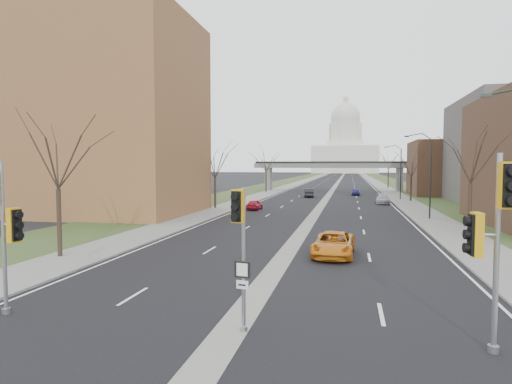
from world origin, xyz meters
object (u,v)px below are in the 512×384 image
(car_left_near, at_px, (255,205))
(car_right_mid, at_px, (383,199))
(car_right_near, at_px, (334,244))
(signal_pole_right, at_px, (493,224))
(signal_pole_left, at_px, (2,216))
(car_right_far, at_px, (356,192))
(signal_pole_median, at_px, (240,233))
(car_left_far, at_px, (309,193))

(car_left_near, height_order, car_right_mid, car_right_mid)
(car_right_near, xyz_separation_m, car_right_mid, (5.57, 37.71, -0.05))
(signal_pole_right, height_order, car_left_near, signal_pole_right)
(signal_pole_left, distance_m, car_right_far, 69.66)
(signal_pole_right, bearing_deg, car_right_mid, 84.07)
(signal_pole_median, bearing_deg, car_right_far, 95.41)
(car_left_far, xyz_separation_m, car_right_far, (8.04, 6.43, -0.10))
(signal_pole_left, xyz_separation_m, car_right_mid, (16.85, 50.94, -3.00))
(signal_pole_left, bearing_deg, signal_pole_right, 9.45)
(signal_pole_median, height_order, car_left_near, signal_pole_median)
(signal_pole_left, xyz_separation_m, signal_pole_right, (16.18, 0.25, 0.16))
(signal_pole_median, relative_size, car_right_near, 0.92)
(car_left_far, bearing_deg, signal_pole_median, 87.59)
(signal_pole_median, bearing_deg, car_left_near, 111.11)
(car_right_mid, relative_size, car_right_far, 1.24)
(signal_pole_left, xyz_separation_m, car_right_near, (11.29, 13.23, -2.95))
(car_left_near, bearing_deg, signal_pole_median, 103.28)
(signal_pole_median, relative_size, signal_pole_right, 0.81)
(signal_pole_right, distance_m, car_right_mid, 50.80)
(car_left_far, relative_size, car_right_near, 0.87)
(car_right_mid, bearing_deg, signal_pole_left, -106.57)
(signal_pole_median, bearing_deg, signal_pole_left, -169.38)
(car_left_near, distance_m, car_right_near, 27.89)
(car_right_near, bearing_deg, signal_pole_left, -127.86)
(car_right_mid, bearing_deg, car_right_near, -96.66)
(car_left_near, bearing_deg, car_left_far, -100.09)
(signal_pole_median, relative_size, car_left_near, 1.29)
(signal_pole_right, relative_size, car_left_far, 1.30)
(car_left_far, distance_m, car_right_far, 10.30)
(signal_pole_left, height_order, car_right_far, signal_pole_left)
(car_left_near, relative_size, car_right_mid, 0.79)
(signal_pole_right, bearing_deg, car_left_near, 106.72)
(signal_pole_right, height_order, car_right_far, signal_pole_right)
(signal_pole_right, xyz_separation_m, car_right_far, (-2.88, 68.07, -3.19))
(signal_pole_left, height_order, car_left_near, signal_pole_left)
(signal_pole_right, bearing_deg, signal_pole_median, 175.04)
(car_right_far, bearing_deg, car_left_near, -113.07)
(car_left_far, bearing_deg, car_right_far, -147.05)
(signal_pole_right, distance_m, car_right_near, 14.22)
(signal_pole_median, distance_m, car_left_far, 61.82)
(car_right_near, bearing_deg, car_right_far, 90.52)
(car_right_mid, bearing_deg, signal_pole_median, -97.30)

